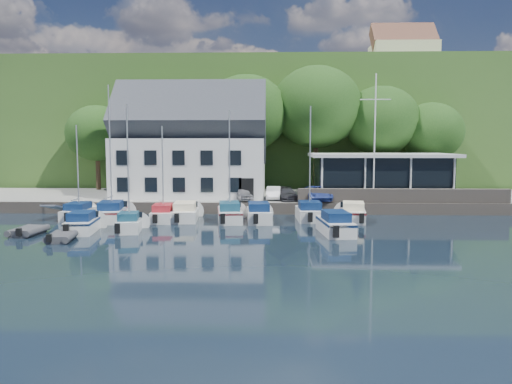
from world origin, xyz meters
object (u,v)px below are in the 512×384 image
dinghy_1 (61,236)px  boat_r2_1 (128,172)px  car_silver (243,194)px  car_blue (316,193)px  boat_r1_1 (110,160)px  car_white (274,193)px  harbor_building (191,151)px  flagpole (375,138)px  club_pavilion (380,175)px  boat_r2_0 (83,222)px  boat_r1_7 (353,211)px  dinghy_0 (28,230)px  boat_r1_6 (310,162)px  boat_r1_5 (259,212)px  boat_r2_4 (335,222)px  car_dgrey (287,194)px  boat_r1_4 (229,161)px  boat_r1_0 (78,168)px  boat_r1_2 (163,168)px  boat_r1_3 (185,211)px

dinghy_1 → boat_r2_1: bearing=37.6°
car_silver → car_blue: size_ratio=0.82×
boat_r1_1 → boat_r2_1: (2.68, -4.51, -0.68)m
car_white → dinghy_1: (-13.39, -14.61, -1.26)m
harbor_building → flagpole: size_ratio=1.30×
car_white → club_pavilion: bearing=14.6°
car_white → boat_r2_0: size_ratio=0.62×
boat_r1_7 → dinghy_0: (-22.64, -6.50, -0.43)m
boat_r1_6 → dinghy_1: bearing=-154.2°
boat_r1_5 → boat_r2_4: bearing=-47.6°
boat_r1_7 → dinghy_0: boat_r1_7 is taller
boat_r2_4 → boat_r1_1: bearing=157.4°
flagpole → boat_r1_6: size_ratio=1.19×
car_dgrey → boat_r2_1: bearing=-144.7°
boat_r1_6 → boat_r2_0: size_ratio=1.62×
club_pavilion → boat_r1_4: 16.25m
harbor_building → dinghy_1: harbor_building is taller
boat_r1_7 → club_pavilion: bearing=73.2°
harbor_building → dinghy_1: bearing=-107.4°
boat_r1_6 → boat_r1_0: bearing=177.2°
harbor_building → boat_r1_4: (4.46, -9.33, -0.65)m
boat_r2_1 → car_dgrey: bearing=34.0°
car_silver → boat_r1_6: 7.98m
club_pavilion → boat_r1_5: 14.58m
boat_r1_5 → boat_r1_7: bearing=-0.7°
car_white → dinghy_0: bearing=-140.7°
car_silver → flagpole: (11.53, -0.25, 4.95)m
harbor_building → boat_r1_5: (6.75, -9.48, -4.58)m
boat_r2_0 → boat_r1_1: bearing=77.6°
car_blue → boat_r1_0: (-19.42, -4.70, 2.45)m
boat_r1_1 → boat_r2_1: boat_r1_1 is taller
boat_r1_5 → boat_r1_7: (7.34, 0.47, -0.00)m
flagpole → boat_r1_5: bearing=-151.2°
club_pavilion → boat_r2_0: club_pavilion is taller
boat_r1_7 → boat_r2_0: (-19.37, -5.31, -0.05)m
club_pavilion → dinghy_0: (-26.55, -15.02, -2.71)m
club_pavilion → boat_r1_4: size_ratio=1.40×
boat_r2_0 → car_dgrey: bearing=30.3°
boat_r2_0 → boat_r1_6: bearing=12.7°
car_dgrey → boat_r1_2: size_ratio=0.45×
car_white → boat_r1_4: 8.00m
boat_r1_7 → car_dgrey: bearing=139.3°
flagpole → boat_r2_0: bearing=-154.9°
dinghy_0 → dinghy_1: 3.62m
boat_r1_3 → dinghy_1: bearing=-131.0°
flagpole → boat_r1_0: bearing=-169.4°
harbor_building → car_silver: (5.16, -3.77, -3.78)m
boat_r1_7 → dinghy_0: size_ratio=1.98×
boat_r2_4 → car_silver: bearing=116.7°
flagpole → car_silver: bearing=178.8°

